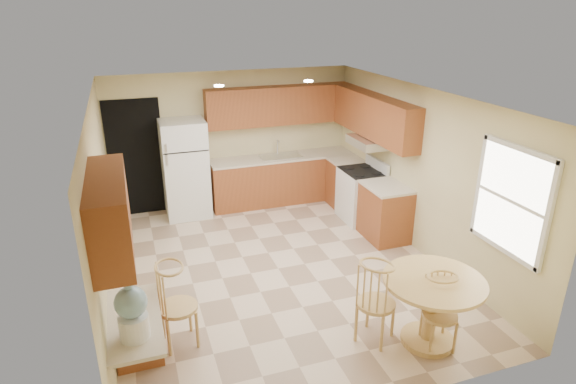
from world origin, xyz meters
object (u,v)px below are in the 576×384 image
object	(u,v)px
refrigerator	(185,169)
chair_table_b	(446,311)
chair_table_a	(381,298)
chair_desk	(178,302)
dining_table	(432,302)
stove	(361,194)
water_crock	(132,312)

from	to	relation	value
refrigerator	chair_table_b	distance (m)	5.15
chair_table_a	chair_table_b	distance (m)	0.69
chair_table_b	chair_desk	size ratio (longest dim) A/B	0.88
dining_table	stove	bearing A→B (deg)	76.00
dining_table	chair_table_b	bearing A→B (deg)	-75.00
dining_table	chair_table_a	world-z (taller)	chair_table_a
dining_table	chair_table_a	xyz separation A→B (m)	(-0.55, 0.16, 0.07)
dining_table	chair_desk	bearing A→B (deg)	163.22
refrigerator	chair_desk	distance (m)	3.75
dining_table	water_crock	xyz separation A→B (m)	(-3.11, 0.12, 0.51)
dining_table	chair_desk	world-z (taller)	chair_desk
dining_table	water_crock	world-z (taller)	water_crock
refrigerator	chair_table_a	size ratio (longest dim) A/B	1.76
stove	chair_table_b	distance (m)	3.55
refrigerator	stove	world-z (taller)	refrigerator
refrigerator	water_crock	bearing A→B (deg)	-103.48
stove	dining_table	bearing A→B (deg)	-104.00
refrigerator	chair_desk	bearing A→B (deg)	-99.22
stove	dining_table	size ratio (longest dim) A/B	0.98
chair_table_b	chair_desk	bearing A→B (deg)	-9.30
stove	chair_table_a	bearing A→B (deg)	-113.65
stove	chair_desk	distance (m)	4.27
stove	water_crock	bearing A→B (deg)	-141.17
refrigerator	water_crock	distance (m)	4.51
stove	chair_desk	world-z (taller)	stove
stove	chair_desk	xyz separation A→B (m)	(-3.47, -2.48, 0.14)
chair_table_b	water_crock	bearing A→B (deg)	5.24
chair_table_b	chair_desk	world-z (taller)	chair_desk
refrigerator	stove	bearing A→B (deg)	-22.99
refrigerator	chair_table_b	bearing A→B (deg)	-65.77
chair_desk	water_crock	xyz separation A→B (m)	(-0.45, -0.68, 0.43)
refrigerator	chair_table_a	world-z (taller)	refrigerator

